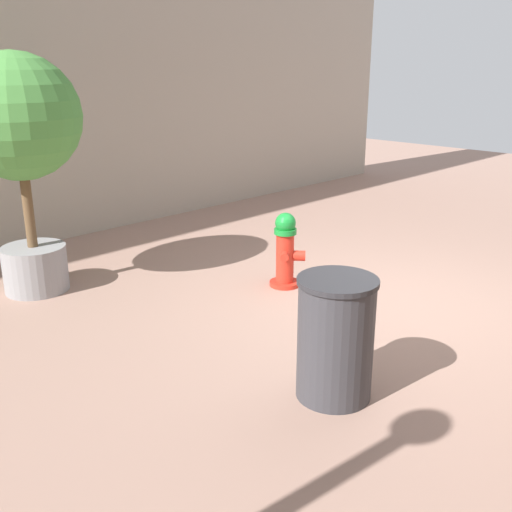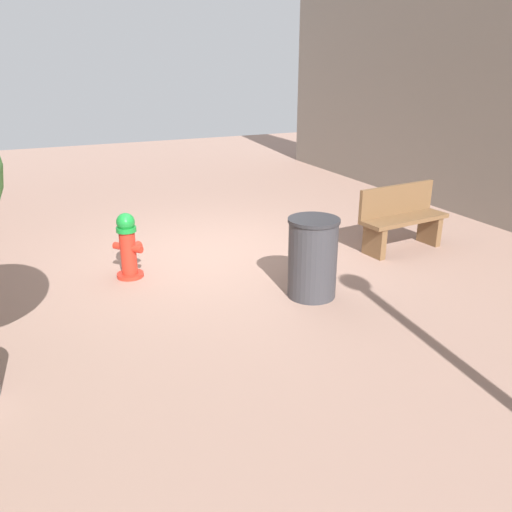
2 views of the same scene
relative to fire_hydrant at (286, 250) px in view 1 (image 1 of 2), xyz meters
The scene contains 4 objects.
ground_plane 1.40m from the fire_hydrant, 164.58° to the right, with size 23.40×23.40×0.00m, color #9E7A6B.
fire_hydrant is the anchor object (origin of this frame).
planter_tree 3.12m from the fire_hydrant, 47.55° to the left, with size 1.33×1.33×2.59m.
trash_bin 2.39m from the fire_hydrant, 141.14° to the left, with size 0.61×0.61×0.96m.
Camera 1 is at (-3.03, 5.18, 2.48)m, focal length 41.89 mm.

